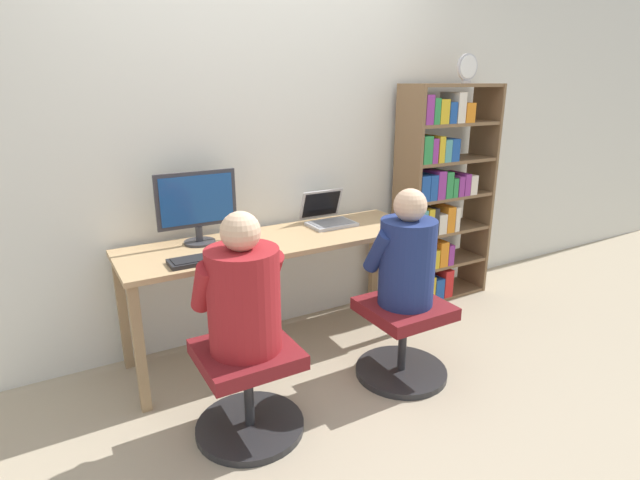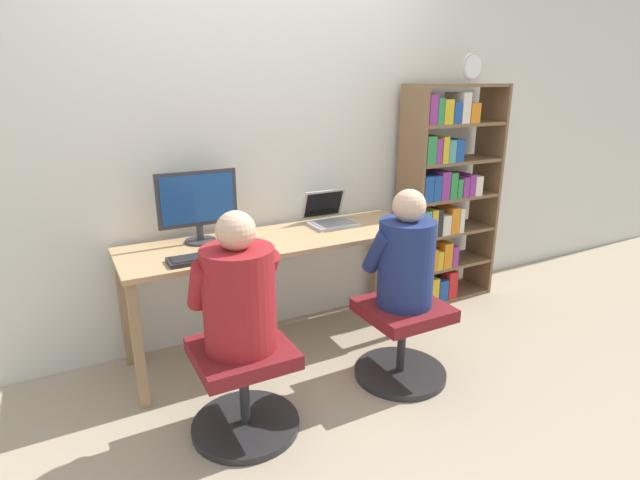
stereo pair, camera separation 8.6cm
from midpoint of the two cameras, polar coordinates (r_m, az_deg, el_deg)
name	(u,v)px [view 2 (the right image)]	position (r m, az deg, el deg)	size (l,w,h in m)	color
ground_plane	(301,366)	(3.09, -1.39, -14.21)	(14.00, 14.00, 0.00)	tan
wall_back	(254,137)	(3.21, -6.72, 11.66)	(10.00, 0.05, 2.60)	silver
desk	(279,251)	(3.04, -3.87, -1.22)	(1.86, 0.56, 0.73)	tan
desktop_monitor	(198,205)	(2.94, -12.96, 3.93)	(0.46, 0.18, 0.42)	#333338
laptop	(330,217)	(3.29, 1.88, 2.62)	(0.30, 0.28, 0.22)	#B7B7BC
keyboard	(211,256)	(2.70, -11.49, -1.86)	(0.45, 0.14, 0.03)	#232326
computer_mouse_by_keyboard	(265,249)	(2.78, -5.41, -0.99)	(0.07, 0.10, 0.03)	black
office_chair_left	(244,385)	(2.50, -7.69, -16.08)	(0.53, 0.53, 0.45)	#262628
office_chair_right	(402,337)	(2.92, 10.19, -10.91)	(0.53, 0.53, 0.45)	#262628
person_at_monitor	(238,292)	(2.28, -8.23, -5.86)	(0.41, 0.34, 0.65)	maroon
person_at_laptop	(406,257)	(2.73, 10.67, -1.88)	(0.37, 0.33, 0.65)	navy
bookshelf	(442,199)	(3.81, 14.43, 4.60)	(0.77, 0.29, 1.62)	brown
desk_clock	(472,68)	(3.76, 17.69, 18.27)	(0.18, 0.03, 0.20)	#B2B2B7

